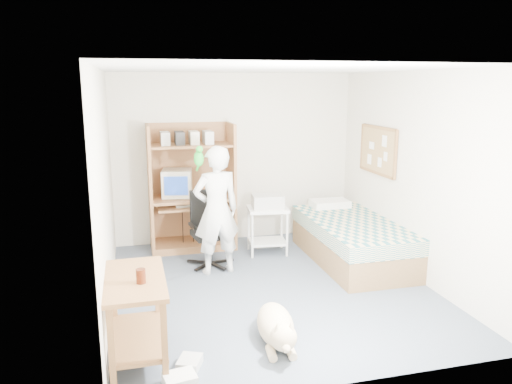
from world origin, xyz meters
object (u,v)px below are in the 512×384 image
(bed, at_px, (352,240))
(side_desk, at_px, (136,306))
(dog, at_px, (276,326))
(office_chair, at_px, (209,239))
(person, at_px, (216,210))
(computer_hutch, at_px, (191,192))
(printer_cart, at_px, (268,223))

(bed, relative_size, side_desk, 2.02)
(bed, distance_m, side_desk, 3.39)
(dog, bearing_deg, office_chair, 103.35)
(person, bearing_deg, bed, 170.22)
(side_desk, distance_m, office_chair, 2.36)
(computer_hutch, bearing_deg, bed, -29.29)
(dog, xyz_separation_m, printer_cart, (0.60, 2.45, 0.27))
(side_desk, xyz_separation_m, dog, (1.24, -0.05, -0.32))
(bed, relative_size, office_chair, 2.08)
(computer_hutch, xyz_separation_m, bed, (2.00, -1.12, -0.53))
(bed, xyz_separation_m, person, (-1.83, 0.03, 0.52))
(office_chair, relative_size, person, 0.60)
(computer_hutch, distance_m, dog, 3.08)
(office_chair, bearing_deg, person, -87.97)
(office_chair, relative_size, printer_cart, 1.47)
(office_chair, distance_m, printer_cart, 0.91)
(side_desk, distance_m, dog, 1.28)
(office_chair, distance_m, dog, 2.22)
(person, bearing_deg, computer_hutch, -89.92)
(bed, distance_m, printer_cart, 1.18)
(computer_hutch, distance_m, printer_cart, 1.19)
(computer_hutch, bearing_deg, person, -81.07)
(person, xyz_separation_m, printer_cart, (0.82, 0.55, -0.37))
(person, relative_size, dog, 1.57)
(bed, height_order, side_desk, side_desk)
(side_desk, height_order, person, person)
(side_desk, height_order, dog, side_desk)
(bed, xyz_separation_m, office_chair, (-1.89, 0.33, 0.06))
(computer_hutch, bearing_deg, printer_cart, -28.56)
(bed, xyz_separation_m, printer_cart, (-1.01, 0.58, 0.15))
(computer_hutch, xyz_separation_m, side_desk, (-0.85, -2.94, -0.33))
(computer_hutch, relative_size, person, 1.11)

